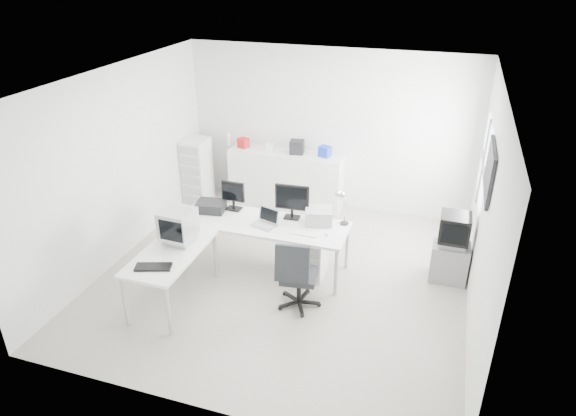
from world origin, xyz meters
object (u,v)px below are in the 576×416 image
(main_desk, at_px, (264,245))
(office_chair, at_px, (299,272))
(tv_cabinet, at_px, (449,262))
(laser_printer, at_px, (319,216))
(sideboard, at_px, (286,179))
(lcd_monitor_large, at_px, (292,202))
(crt_tv, at_px, (454,231))
(inkjet_printer, at_px, (211,206))
(lcd_monitor_small, at_px, (233,196))
(laptop, at_px, (264,219))
(drawer_pedestal, at_px, (311,256))
(filing_cabinet, at_px, (197,171))
(crt_monitor, at_px, (178,227))
(side_desk, at_px, (173,276))

(main_desk, relative_size, office_chair, 2.39)
(office_chair, xyz_separation_m, tv_cabinet, (1.83, 1.22, -0.23))
(laser_printer, bearing_deg, sideboard, 105.05)
(tv_cabinet, bearing_deg, lcd_monitor_large, -172.94)
(sideboard, bearing_deg, crt_tv, -28.34)
(laser_printer, bearing_deg, inkjet_printer, 169.13)
(sideboard, bearing_deg, lcd_monitor_small, -96.40)
(laptop, xyz_separation_m, sideboard, (-0.39, 2.20, -0.35))
(sideboard, bearing_deg, drawer_pedestal, -63.01)
(main_desk, xyz_separation_m, filing_cabinet, (-1.93, 1.75, 0.22))
(lcd_monitor_small, height_order, crt_tv, lcd_monitor_small)
(lcd_monitor_large, xyz_separation_m, tv_cabinet, (2.22, 0.28, -0.73))
(crt_monitor, bearing_deg, lcd_monitor_small, 77.76)
(laser_printer, bearing_deg, crt_tv, -5.65)
(side_desk, distance_m, laptop, 1.43)
(main_desk, xyz_separation_m, laptop, (0.05, -0.10, 0.48))
(crt_tv, height_order, filing_cabinet, filing_cabinet)
(drawer_pedestal, height_order, lcd_monitor_small, lcd_monitor_small)
(filing_cabinet, bearing_deg, tv_cabinet, -15.24)
(lcd_monitor_large, relative_size, tv_cabinet, 0.92)
(sideboard, bearing_deg, filing_cabinet, -167.70)
(side_desk, bearing_deg, crt_monitor, 90.00)
(side_desk, bearing_deg, inkjet_printer, 90.00)
(filing_cabinet, bearing_deg, crt_monitor, -67.48)
(lcd_monitor_large, relative_size, office_chair, 0.50)
(drawer_pedestal, relative_size, filing_cabinet, 0.50)
(crt_tv, bearing_deg, crt_monitor, -158.10)
(laptop, relative_size, crt_tv, 0.67)
(office_chair, relative_size, sideboard, 0.49)
(side_desk, relative_size, inkjet_printer, 3.42)
(filing_cabinet, bearing_deg, laser_printer, -29.76)
(lcd_monitor_large, relative_size, crt_tv, 1.01)
(laser_printer, distance_m, tv_cabinet, 1.94)
(inkjet_printer, bearing_deg, laser_printer, -4.64)
(side_desk, distance_m, lcd_monitor_small, 1.51)
(lcd_monitor_small, height_order, filing_cabinet, filing_cabinet)
(lcd_monitor_large, xyz_separation_m, filing_cabinet, (-2.28, 1.50, -0.41))
(inkjet_printer, height_order, office_chair, office_chair)
(drawer_pedestal, bearing_deg, lcd_monitor_small, 170.91)
(main_desk, relative_size, tv_cabinet, 4.37)
(main_desk, xyz_separation_m, side_desk, (-0.85, -1.10, 0.00))
(laptop, xyz_separation_m, tv_cabinet, (2.52, 0.63, -0.58))
(inkjet_printer, xyz_separation_m, laser_printer, (1.60, 0.12, 0.03))
(laser_printer, height_order, sideboard, sideboard)
(lcd_monitor_small, relative_size, sideboard, 0.22)
(tv_cabinet, relative_size, filing_cabinet, 0.46)
(drawer_pedestal, bearing_deg, tv_cabinet, 14.25)
(main_desk, distance_m, laser_printer, 0.92)
(drawer_pedestal, xyz_separation_m, tv_cabinet, (1.87, 0.48, -0.03))
(office_chair, bearing_deg, laser_printer, 81.94)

